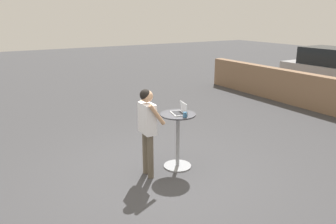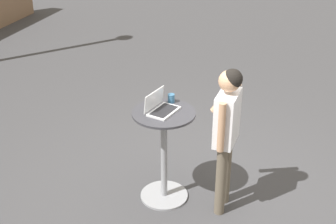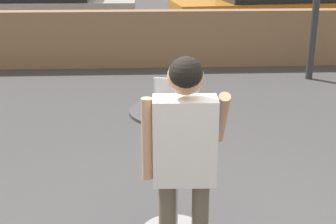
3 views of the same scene
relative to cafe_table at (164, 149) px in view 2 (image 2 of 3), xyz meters
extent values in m
plane|color=#3D3D3F|center=(0.16, -0.43, -0.63)|extent=(50.00, 50.00, 0.00)
cylinder|color=gray|center=(0.00, 0.00, -0.61)|extent=(0.54, 0.54, 0.03)
cylinder|color=gray|center=(0.00, 0.00, -0.09)|extent=(0.07, 0.07, 1.03)
cylinder|color=#333338|center=(0.00, 0.00, 0.44)|extent=(0.67, 0.67, 0.02)
cube|color=silver|center=(0.00, 0.00, 0.46)|extent=(0.39, 0.29, 0.02)
cube|color=black|center=(0.00, 0.00, 0.47)|extent=(0.34, 0.24, 0.00)
cube|color=silver|center=(0.03, 0.11, 0.57)|extent=(0.35, 0.11, 0.19)
cube|color=white|center=(0.03, 0.11, 0.57)|extent=(0.32, 0.09, 0.17)
cylinder|color=#336084|center=(0.24, 0.00, 0.50)|extent=(0.07, 0.07, 0.10)
torus|color=#336084|center=(0.29, 0.00, 0.50)|extent=(0.04, 0.01, 0.04)
cylinder|color=brown|center=(-0.08, -0.65, -0.21)|extent=(0.11, 0.11, 0.83)
cylinder|color=brown|center=(0.13, -0.66, -0.21)|extent=(0.11, 0.11, 0.83)
cube|color=silver|center=(0.02, -0.66, 0.48)|extent=(0.39, 0.21, 0.55)
sphere|color=tan|center=(0.02, -0.66, 0.88)|extent=(0.22, 0.22, 0.22)
sphere|color=black|center=(0.02, -0.68, 0.91)|extent=(0.20, 0.20, 0.20)
cylinder|color=tan|center=(-0.20, -0.65, 0.49)|extent=(0.07, 0.07, 0.52)
cylinder|color=tan|center=(0.25, -0.59, 0.59)|extent=(0.08, 0.31, 0.40)
camera|label=1|loc=(4.92, -3.17, 2.23)|focal=35.00mm
camera|label=2|loc=(-4.07, -1.37, 2.67)|focal=50.00mm
camera|label=3|loc=(-0.21, -3.27, 1.58)|focal=50.00mm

